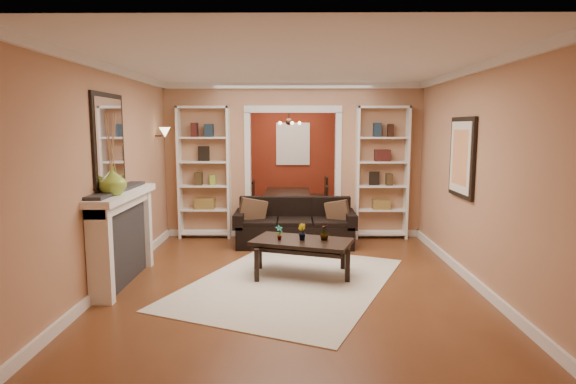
{
  "coord_description": "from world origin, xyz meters",
  "views": [
    {
      "loc": [
        0.0,
        -7.32,
        1.95
      ],
      "look_at": [
        -0.07,
        -0.8,
        1.06
      ],
      "focal_mm": 30.0,
      "sensor_mm": 36.0,
      "label": 1
    }
  ],
  "objects_px": {
    "sofa": "(295,222)",
    "bookshelf_left": "(204,173)",
    "coffee_table": "(302,258)",
    "dining_table": "(289,206)",
    "fireplace": "(125,238)",
    "bookshelf_right": "(382,173)"
  },
  "relations": [
    {
      "from": "bookshelf_right",
      "to": "sofa",
      "type": "bearing_deg",
      "value": -159.03
    },
    {
      "from": "coffee_table",
      "to": "dining_table",
      "type": "bearing_deg",
      "value": 111.23
    },
    {
      "from": "coffee_table",
      "to": "fireplace",
      "type": "relative_size",
      "value": 0.74
    },
    {
      "from": "coffee_table",
      "to": "fireplace",
      "type": "bearing_deg",
      "value": -153.52
    },
    {
      "from": "fireplace",
      "to": "dining_table",
      "type": "distance_m",
      "value": 4.58
    },
    {
      "from": "sofa",
      "to": "bookshelf_right",
      "type": "relative_size",
      "value": 0.86
    },
    {
      "from": "sofa",
      "to": "bookshelf_right",
      "type": "bearing_deg",
      "value": 20.97
    },
    {
      "from": "coffee_table",
      "to": "bookshelf_left",
      "type": "bearing_deg",
      "value": 145.24
    },
    {
      "from": "coffee_table",
      "to": "dining_table",
      "type": "distance_m",
      "value": 3.79
    },
    {
      "from": "sofa",
      "to": "coffee_table",
      "type": "distance_m",
      "value": 1.64
    },
    {
      "from": "coffee_table",
      "to": "bookshelf_left",
      "type": "relative_size",
      "value": 0.55
    },
    {
      "from": "coffee_table",
      "to": "bookshelf_left",
      "type": "distance_m",
      "value": 2.91
    },
    {
      "from": "bookshelf_right",
      "to": "dining_table",
      "type": "bearing_deg",
      "value": 136.03
    },
    {
      "from": "bookshelf_right",
      "to": "fireplace",
      "type": "xyz_separation_m",
      "value": [
        -3.64,
        -2.53,
        -0.57
      ]
    },
    {
      "from": "coffee_table",
      "to": "bookshelf_right",
      "type": "xyz_separation_m",
      "value": [
        1.43,
        2.21,
        0.91
      ]
    },
    {
      "from": "bookshelf_left",
      "to": "dining_table",
      "type": "bearing_deg",
      "value": 47.12
    },
    {
      "from": "fireplace",
      "to": "dining_table",
      "type": "bearing_deg",
      "value": 63.98
    },
    {
      "from": "sofa",
      "to": "fireplace",
      "type": "distance_m",
      "value": 2.89
    },
    {
      "from": "coffee_table",
      "to": "fireplace",
      "type": "xyz_separation_m",
      "value": [
        -2.21,
        -0.32,
        0.34
      ]
    },
    {
      "from": "sofa",
      "to": "bookshelf_left",
      "type": "relative_size",
      "value": 0.86
    },
    {
      "from": "sofa",
      "to": "bookshelf_left",
      "type": "height_order",
      "value": "bookshelf_left"
    },
    {
      "from": "coffee_table",
      "to": "bookshelf_right",
      "type": "height_order",
      "value": "bookshelf_right"
    }
  ]
}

